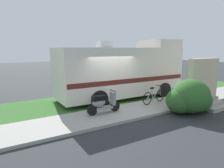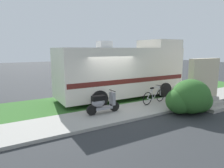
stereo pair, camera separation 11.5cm
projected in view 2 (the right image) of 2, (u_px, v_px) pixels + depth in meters
The scene contains 12 objects.
ground_plane at pixel (113, 107), 9.93m from camera, with size 80.00×80.00×0.00m, color #2D3033.
sidewalk at pixel (126, 112), 8.91m from camera, with size 24.00×2.00×0.12m.
grass_strip at pixel (99, 100), 11.20m from camera, with size 24.00×3.40×0.08m.
motorhome_rv at pixel (123, 71), 11.42m from camera, with size 7.42×2.62×3.42m.
scooter at pixel (102, 103), 8.45m from camera, with size 1.54×0.50×0.97m.
bicycle at pixel (154, 96), 10.10m from camera, with size 1.69×0.52×0.88m.
pickup_truck_near at pixel (134, 70), 18.20m from camera, with size 5.31×2.15×1.74m.
pickup_truck_far at pixel (117, 68), 20.47m from camera, with size 5.13×2.37×1.84m.
porch_steps at pixel (205, 88), 9.84m from camera, with size 2.00×1.26×2.40m.
bush_by_porch at pixel (190, 98), 8.73m from camera, with size 2.14×1.60×1.51m.
bottle_green at pixel (185, 100), 10.48m from camera, with size 0.07×0.07×0.23m.
bottle_spare at pixel (180, 100), 10.25m from camera, with size 0.06×0.06×0.26m.
Camera 2 is at (-4.93, -8.23, 2.83)m, focal length 31.79 mm.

